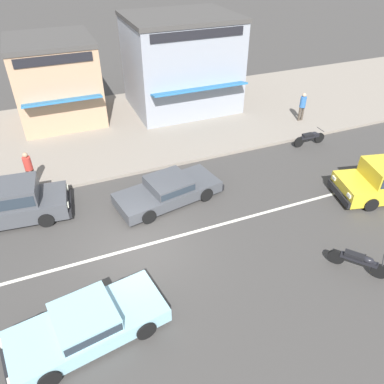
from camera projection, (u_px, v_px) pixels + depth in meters
ground_plane at (139, 247)px, 13.61m from camera, size 160.00×160.00×0.00m
lane_centre_stripe at (139, 247)px, 13.60m from camera, size 50.40×0.14×0.01m
kerb_strip at (92, 133)px, 20.89m from camera, size 68.00×10.00×0.15m
sedan_pale_blue_0 at (87, 324)px, 10.37m from camera, size 4.64×2.45×1.06m
minivan_dark_grey_3 at (3, 202)px, 14.39m from camera, size 4.73×2.23×1.56m
sedan_dark_grey_4 at (169, 190)px, 15.61m from camera, size 4.72×2.53×1.06m
motorcycle_0 at (359, 261)px, 12.46m from camera, size 1.33×1.57×0.80m
motorcycle_1 at (310, 138)px, 19.67m from camera, size 1.85×0.56×0.80m
pedestrian_mid_kerb at (28, 167)px, 16.04m from camera, size 0.34×0.34×1.62m
pedestrian_far_end at (303, 105)px, 21.51m from camera, size 0.34×0.34×1.64m
shopfront_corner_warung at (181, 63)px, 22.31m from camera, size 6.21×5.89×5.35m
shopfront_far_kios at (56, 80)px, 21.01m from camera, size 4.51×5.49×4.55m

